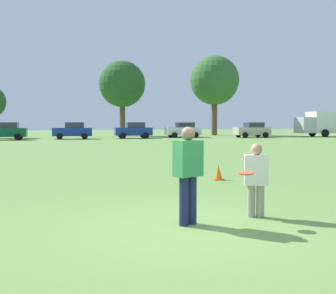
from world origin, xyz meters
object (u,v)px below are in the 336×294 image
(parked_car_center, at_px, (73,131))
(parked_car_near_right, at_px, (183,130))
(player_thrower, at_px, (188,170))
(traffic_cone, at_px, (218,172))
(player_defender, at_px, (256,176))
(box_truck, at_px, (330,123))
(parked_car_mid_right, at_px, (134,130))
(parked_car_mid_left, at_px, (6,131))
(parked_car_far_right, at_px, (252,130))
(frisbee, at_px, (246,173))

(parked_car_center, height_order, parked_car_near_right, same)
(player_thrower, bearing_deg, traffic_cone, 62.74)
(player_thrower, relative_size, parked_car_near_right, 0.40)
(player_defender, height_order, box_truck, box_truck)
(traffic_cone, distance_m, parked_car_mid_right, 34.02)
(parked_car_near_right, height_order, box_truck, box_truck)
(player_thrower, relative_size, box_truck, 0.20)
(parked_car_mid_left, height_order, parked_car_mid_right, same)
(parked_car_far_right, relative_size, box_truck, 0.50)
(player_defender, relative_size, box_truck, 0.16)
(player_thrower, relative_size, parked_car_mid_right, 0.40)
(parked_car_near_right, bearing_deg, traffic_cone, -105.26)
(player_thrower, relative_size, player_defender, 1.23)
(player_thrower, relative_size, frisbee, 6.23)
(frisbee, distance_m, parked_car_mid_right, 39.36)
(player_defender, distance_m, parked_car_mid_right, 38.86)
(parked_car_far_right, bearing_deg, parked_car_center, 176.93)
(parked_car_near_right, xyz_separation_m, box_truck, (19.19, -1.65, 0.83))
(parked_car_mid_right, bearing_deg, parked_car_far_right, -5.50)
(frisbee, xyz_separation_m, parked_car_near_right, (11.11, 40.07, 0.03))
(parked_car_mid_left, bearing_deg, parked_car_far_right, -0.57)
(traffic_cone, xyz_separation_m, parked_car_center, (-3.55, 33.61, 0.69))
(frisbee, relative_size, parked_car_mid_right, 0.06)
(player_defender, xyz_separation_m, parked_car_center, (-2.38, 38.37, 0.16))
(traffic_cone, bearing_deg, parked_car_center, 96.03)
(player_defender, height_order, parked_car_far_right, parked_car_far_right)
(player_thrower, bearing_deg, parked_car_mid_right, 81.46)
(player_thrower, distance_m, parked_car_center, 38.61)
(parked_car_near_right, relative_size, parked_car_far_right, 1.00)
(parked_car_near_right, distance_m, parked_car_far_right, 8.27)
(frisbee, distance_m, parked_car_near_right, 41.58)
(parked_car_center, bearing_deg, parked_car_near_right, 5.46)
(traffic_cone, bearing_deg, player_thrower, -117.26)
(parked_car_mid_left, bearing_deg, parked_car_near_right, 6.05)
(parked_car_far_right, bearing_deg, parked_car_near_right, 163.32)
(player_thrower, height_order, parked_car_mid_right, parked_car_mid_right)
(parked_car_center, bearing_deg, frisbee, -87.12)
(parked_car_far_right, bearing_deg, box_truck, 3.67)
(frisbee, distance_m, traffic_cone, 5.49)
(traffic_cone, bearing_deg, parked_car_near_right, 74.74)
(parked_car_mid_right, bearing_deg, parked_car_mid_left, -175.41)
(player_thrower, height_order, traffic_cone, player_thrower)
(parked_car_mid_left, distance_m, box_truck, 39.00)
(player_thrower, xyz_separation_m, parked_car_mid_right, (5.83, 38.84, -0.03))
(parked_car_mid_right, xyz_separation_m, box_truck, (25.45, -0.64, 0.83))
(parked_car_mid_left, xyz_separation_m, parked_car_near_right, (19.79, 2.10, 0.00))
(parked_car_center, xyz_separation_m, parked_car_far_right, (20.99, -1.13, 0.00))
(parked_car_mid_right, bearing_deg, frisbee, -97.09)
(frisbee, height_order, parked_car_center, parked_car_center)
(frisbee, height_order, parked_car_far_right, parked_car_far_right)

